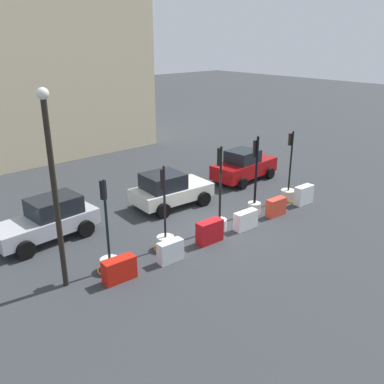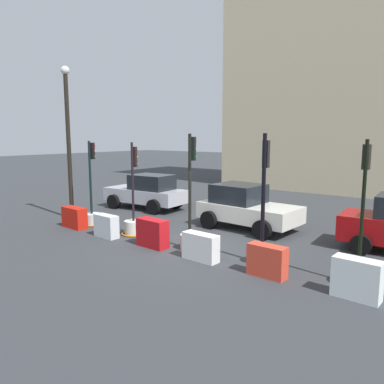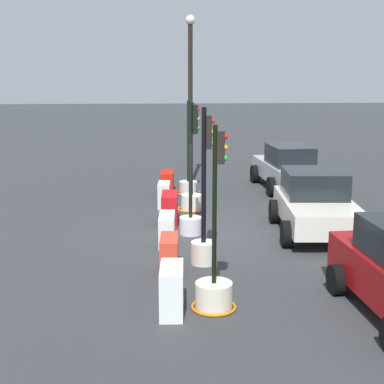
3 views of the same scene
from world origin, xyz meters
name	(u,v)px [view 1 (image 1 of 3)]	position (x,y,z in m)	size (l,w,h in m)	color
ground_plane	(213,228)	(0.00, 0.00, 0.00)	(120.00, 120.00, 0.00)	#323539
traffic_light_0	(109,257)	(-5.12, -0.04, 0.53)	(0.91, 0.91, 3.38)	silver
traffic_light_1	(165,238)	(-2.66, -0.08, 0.46)	(0.92, 0.92, 3.35)	silver
traffic_light_2	(220,213)	(0.10, -0.27, 0.75)	(0.61, 0.61, 3.65)	silver
traffic_light_3	(255,197)	(2.54, -0.12, 0.79)	(0.59, 0.59, 3.65)	silver
traffic_light_4	(288,191)	(5.11, -0.14, 0.47)	(0.87, 0.87, 3.51)	beige
construction_barrier_0	(119,269)	(-5.21, -0.81, 0.41)	(1.16, 0.51, 0.81)	red
construction_barrier_1	(170,251)	(-3.13, -0.96, 0.40)	(1.00, 0.44, 0.80)	silver
construction_barrier_2	(210,232)	(-1.01, -0.83, 0.46)	(1.13, 0.51, 0.92)	red
construction_barrier_3	(246,220)	(1.01, -0.95, 0.40)	(1.14, 0.45, 0.79)	white
construction_barrier_4	(276,207)	(3.10, -0.95, 0.41)	(1.03, 0.45, 0.82)	#DC402B
construction_barrier_5	(304,195)	(5.27, -0.95, 0.45)	(1.04, 0.48, 0.91)	white
car_silver_hatchback	(48,220)	(-5.65, 3.71, 0.85)	(4.21, 2.23, 1.71)	#B3B4BC
car_red_compact	(244,166)	(5.74, 3.38, 0.84)	(4.15, 2.22, 1.78)	#9D0D0F
car_white_van	(169,190)	(0.18, 3.19, 0.84)	(3.94, 2.46, 1.71)	silver
building_main_facade	(21,11)	(-0.19, 17.71, 9.22)	(15.47, 8.63, 18.39)	beige
street_lamp_post	(53,180)	(-6.72, 0.13, 3.68)	(0.36, 0.36, 6.44)	black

